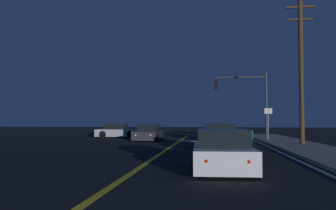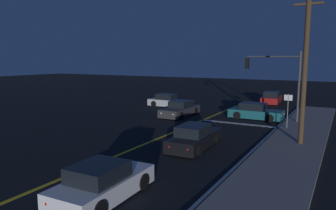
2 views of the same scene
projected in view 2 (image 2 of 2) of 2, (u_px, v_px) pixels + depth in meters
name	position (u px, v px, depth m)	size (l,w,h in m)	color
sidewalk_right	(271.00, 181.00, 12.93)	(3.20, 45.19, 0.15)	gray
lane_line_center	(120.00, 154.00, 16.73)	(0.20, 42.68, 0.01)	gold
lane_line_edge_right	(228.00, 174.00, 13.84)	(0.16, 42.68, 0.01)	silver
stop_bar	(239.00, 124.00, 24.74)	(6.18, 0.50, 0.01)	silver
car_distant_tail_teal	(255.00, 112.00, 26.74)	(4.40, 1.96, 1.34)	#195960
car_lead_oncoming_silver	(168.00, 101.00, 33.65)	(4.25, 1.88, 1.34)	#B2B5BA
car_parked_curb_black	(195.00, 137.00, 17.99)	(1.95, 4.68, 1.34)	black
car_far_approaching_white	(102.00, 183.00, 11.34)	(2.06, 4.26, 1.34)	silver
car_side_waiting_red	(272.00, 98.00, 36.26)	(2.09, 4.27, 1.34)	maroon
car_following_oncoming_charcoal	(180.00, 109.00, 28.13)	(1.96, 4.62, 1.34)	#2D2D33
traffic_signal_near_right	(278.00, 75.00, 25.06)	(4.32, 0.28, 5.61)	#38383D
utility_pole_right	(305.00, 61.00, 17.70)	(1.81, 0.29, 9.38)	#42301E
street_sign_corner	(288.00, 106.00, 22.32)	(0.56, 0.06, 2.57)	slate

